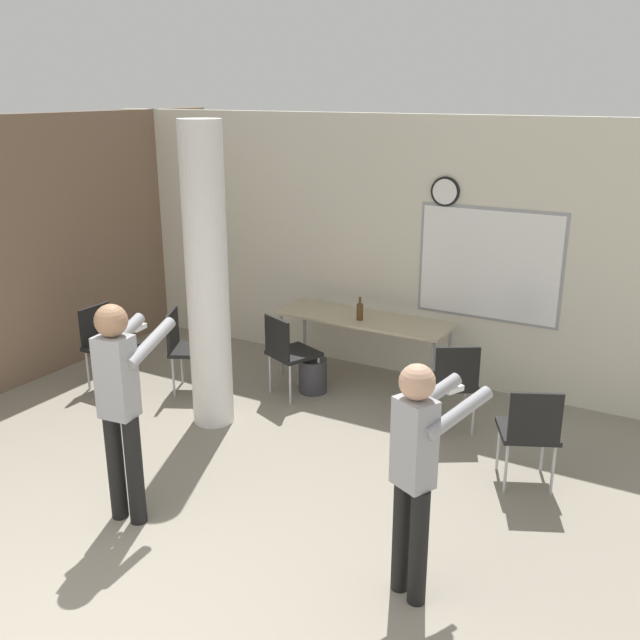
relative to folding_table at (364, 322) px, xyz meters
name	(u,v)px	position (x,y,z in m)	size (l,w,h in m)	color
wall_back	(412,250)	(0.30, 0.54, 0.71)	(8.00, 0.15, 2.80)	beige
support_pillar	(207,279)	(-0.83, -1.54, 0.71)	(0.38, 0.38, 2.80)	white
folding_table	(364,322)	(0.00, 0.00, 0.00)	(1.87, 0.61, 0.74)	tan
bottle_on_table	(360,311)	(0.00, -0.10, 0.15)	(0.07, 0.07, 0.25)	#4C3319
waste_bin	(313,375)	(-0.35, -0.48, -0.51)	(0.29, 0.29, 0.36)	#38383D
chair_table_right	(453,379)	(1.21, -0.61, -0.18)	(0.60, 0.60, 0.87)	black
chair_mid_room	(530,429)	(2.07, -1.28, -0.18)	(0.59, 0.59, 0.87)	black
chair_near_pillar	(186,344)	(-1.52, -1.09, -0.18)	(0.59, 0.59, 0.87)	black
chair_table_left	(288,349)	(-0.51, -0.69, -0.18)	(0.58, 0.58, 0.87)	black
chair_by_left_wall	(105,341)	(-2.33, -1.42, -0.18)	(0.45, 0.45, 0.87)	black
person_playing_side	(417,464)	(1.77, -2.91, 0.23)	(0.51, 0.65, 1.56)	black
person_playing_front	(121,396)	(-0.37, -3.15, 0.29)	(0.42, 0.64, 1.66)	black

